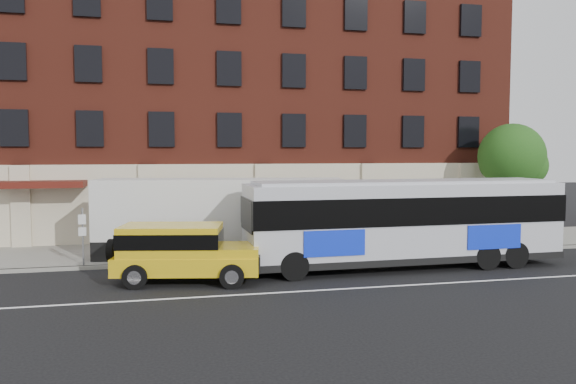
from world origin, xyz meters
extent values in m
plane|color=black|center=(0.00, 0.00, 0.00)|extent=(120.00, 120.00, 0.00)
cube|color=gray|center=(0.00, 9.00, 0.07)|extent=(60.00, 6.00, 0.15)
cube|color=gray|center=(0.00, 6.00, 0.07)|extent=(60.00, 0.25, 0.15)
cube|color=white|center=(0.00, 0.50, 0.01)|extent=(60.00, 0.12, 0.01)
cube|color=maroon|center=(0.00, 17.00, 7.65)|extent=(30.00, 10.00, 15.00)
cube|color=#BCB295|center=(0.00, 11.85, 2.15)|extent=(30.00, 0.35, 4.00)
cube|color=#48130C|center=(-11.00, 11.00, 3.25)|extent=(4.20, 2.20, 0.30)
cube|color=#BCB295|center=(-12.00, 11.75, 2.15)|extent=(0.90, 0.55, 4.00)
cube|color=#BCB295|center=(-6.00, 11.75, 2.15)|extent=(0.90, 0.55, 4.00)
cube|color=#BCB295|center=(0.00, 11.75, 2.15)|extent=(0.90, 0.55, 4.00)
cube|color=#BCB295|center=(6.00, 11.75, 2.15)|extent=(0.90, 0.55, 4.00)
cube|color=#BCB295|center=(12.00, 11.75, 2.15)|extent=(0.90, 0.55, 4.00)
cube|color=black|center=(-12.25, 11.92, 5.95)|extent=(1.30, 0.20, 1.80)
cube|color=black|center=(-8.75, 11.92, 5.95)|extent=(1.30, 0.20, 1.80)
cube|color=black|center=(-5.25, 11.92, 5.95)|extent=(1.30, 0.20, 1.80)
cube|color=black|center=(-1.75, 11.92, 5.95)|extent=(1.30, 0.20, 1.80)
cube|color=black|center=(1.75, 11.92, 5.95)|extent=(1.30, 0.20, 1.80)
cube|color=black|center=(5.25, 11.92, 5.95)|extent=(1.30, 0.20, 1.80)
cube|color=black|center=(8.75, 11.92, 5.95)|extent=(1.30, 0.20, 1.80)
cube|color=black|center=(12.25, 11.92, 5.95)|extent=(1.30, 0.20, 1.80)
cube|color=black|center=(-12.25, 11.92, 9.15)|extent=(1.30, 0.20, 1.80)
cube|color=black|center=(-8.75, 11.92, 9.15)|extent=(1.30, 0.20, 1.80)
cube|color=black|center=(-5.25, 11.92, 9.15)|extent=(1.30, 0.20, 1.80)
cube|color=black|center=(-1.75, 11.92, 9.15)|extent=(1.30, 0.20, 1.80)
cube|color=black|center=(1.75, 11.92, 9.15)|extent=(1.30, 0.20, 1.80)
cube|color=black|center=(5.25, 11.92, 9.15)|extent=(1.30, 0.20, 1.80)
cube|color=black|center=(8.75, 11.92, 9.15)|extent=(1.30, 0.20, 1.80)
cube|color=black|center=(12.25, 11.92, 9.15)|extent=(1.30, 0.20, 1.80)
cube|color=black|center=(-5.25, 11.92, 12.35)|extent=(1.30, 0.20, 1.80)
cube|color=black|center=(-1.75, 11.92, 12.35)|extent=(1.30, 0.20, 1.80)
cube|color=black|center=(1.75, 11.92, 12.35)|extent=(1.30, 0.20, 1.80)
cube|color=black|center=(5.25, 11.92, 12.35)|extent=(1.30, 0.20, 1.80)
cube|color=black|center=(8.75, 11.92, 12.35)|extent=(1.30, 0.20, 1.80)
cube|color=black|center=(12.25, 11.92, 12.35)|extent=(1.30, 0.20, 1.80)
cube|color=black|center=(-10.50, 11.78, 1.75)|extent=(2.60, 0.15, 2.80)
cube|color=black|center=(-4.50, 11.78, 1.75)|extent=(2.60, 0.15, 2.80)
cube|color=black|center=(1.50, 11.78, 1.75)|extent=(2.60, 0.15, 2.80)
cube|color=black|center=(7.50, 11.78, 1.75)|extent=(2.60, 0.15, 2.80)
cylinder|color=gray|center=(-8.50, 6.20, 1.25)|extent=(0.07, 0.07, 2.50)
cube|color=silver|center=(-8.50, 6.05, 2.05)|extent=(0.30, 0.03, 0.40)
cube|color=silver|center=(-8.50, 6.05, 1.55)|extent=(0.30, 0.03, 0.35)
cylinder|color=#38291C|center=(13.50, 9.50, 1.65)|extent=(0.32, 0.32, 3.00)
sphere|color=#184814|center=(13.50, 9.50, 4.55)|extent=(3.60, 3.60, 3.60)
sphere|color=#184814|center=(14.20, 9.10, 4.05)|extent=(2.20, 2.20, 2.20)
sphere|color=#184814|center=(12.90, 9.90, 4.15)|extent=(2.00, 2.00, 2.00)
cube|color=#B2B4BC|center=(4.42, 3.48, 1.94)|extent=(13.15, 2.92, 3.11)
cube|color=black|center=(4.42, 3.48, 0.49)|extent=(13.21, 2.98, 0.27)
cube|color=#B2B4BC|center=(4.42, 3.48, 3.55)|extent=(12.49, 2.59, 0.13)
cube|color=black|center=(4.42, 3.48, 2.46)|extent=(13.24, 3.01, 1.09)
cube|color=#0E29D3|center=(0.94, 2.03, 1.37)|extent=(2.40, 0.08, 0.98)
cube|color=#0E29D3|center=(7.67, 4.93, 1.37)|extent=(2.40, 0.08, 0.98)
cylinder|color=black|center=(-0.59, 2.17, 0.55)|extent=(1.10, 0.34, 1.09)
cylinder|color=black|center=(-0.63, 4.64, 0.55)|extent=(1.10, 0.34, 1.09)
cylinder|color=black|center=(7.49, 2.29, 0.55)|extent=(1.10, 0.34, 1.09)
cylinder|color=black|center=(7.46, 4.76, 0.55)|extent=(1.10, 0.34, 1.09)
cylinder|color=black|center=(8.81, 2.31, 0.55)|extent=(1.10, 0.34, 1.09)
cylinder|color=black|center=(8.77, 4.78, 0.55)|extent=(1.10, 0.34, 1.09)
cube|color=gold|center=(-4.44, 2.82, 0.71)|extent=(5.54, 3.17, 0.65)
cube|color=gold|center=(-5.02, 2.94, 1.57)|extent=(3.94, 2.80, 1.09)
cube|color=black|center=(-5.02, 2.94, 1.63)|extent=(3.99, 2.85, 0.54)
cube|color=gold|center=(-2.69, 2.46, 1.19)|extent=(2.01, 2.35, 0.33)
cube|color=black|center=(-1.87, 2.29, 0.76)|extent=(0.41, 1.71, 0.60)
cylinder|color=black|center=(-7.15, 3.37, 1.19)|extent=(0.40, 0.86, 0.82)
cylinder|color=black|center=(-3.01, 1.44, 0.43)|extent=(0.91, 0.47, 0.87)
cylinder|color=silver|center=(-3.01, 1.44, 0.43)|extent=(0.53, 0.41, 0.48)
cylinder|color=black|center=(-2.58, 3.52, 0.43)|extent=(0.91, 0.47, 0.87)
cylinder|color=silver|center=(-2.58, 3.52, 0.43)|extent=(0.53, 0.41, 0.48)
cylinder|color=black|center=(-6.30, 2.11, 0.43)|extent=(0.91, 0.47, 0.87)
cylinder|color=silver|center=(-6.30, 2.11, 0.43)|extent=(0.53, 0.41, 0.48)
cylinder|color=black|center=(-5.87, 4.19, 0.43)|extent=(0.91, 0.47, 0.87)
cylinder|color=silver|center=(-5.87, 4.19, 0.43)|extent=(0.53, 0.41, 0.48)
cube|color=black|center=(-2.80, 6.92, 0.49)|extent=(11.00, 4.00, 0.99)
cube|color=silver|center=(-2.80, 6.92, 2.29)|extent=(11.00, 4.03, 2.61)
cylinder|color=black|center=(-6.97, 6.60, 0.45)|extent=(0.93, 0.40, 0.90)
cylinder|color=black|center=(-6.61, 8.64, 0.45)|extent=(0.93, 0.40, 0.90)
cylinder|color=black|center=(-5.91, 6.41, 0.45)|extent=(0.93, 0.40, 0.90)
cylinder|color=black|center=(-5.55, 8.45, 0.45)|extent=(0.93, 0.40, 0.90)
cylinder|color=black|center=(-0.06, 5.38, 0.45)|extent=(0.93, 0.40, 0.90)
cylinder|color=black|center=(0.30, 7.42, 0.45)|extent=(0.93, 0.40, 0.90)
cylinder|color=black|center=(1.00, 5.20, 0.45)|extent=(0.93, 0.40, 0.90)
cylinder|color=black|center=(1.36, 7.23, 0.45)|extent=(0.93, 0.40, 0.90)
camera|label=1|loc=(-5.47, -17.92, 4.75)|focal=35.15mm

